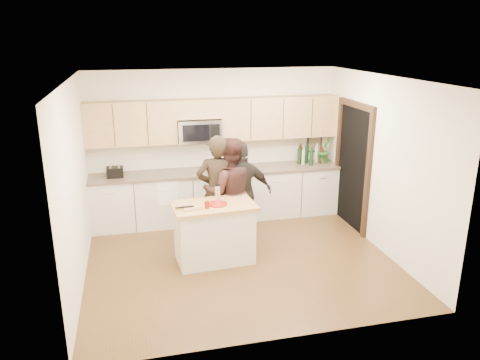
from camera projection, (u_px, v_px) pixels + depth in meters
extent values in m
plane|color=#54391C|center=(240.00, 259.00, 7.11)|extent=(4.50, 4.50, 0.00)
cube|color=beige|center=(215.00, 144.00, 8.57)|extent=(4.50, 0.02, 2.70)
cube|color=beige|center=(284.00, 228.00, 4.85)|extent=(4.50, 0.02, 2.70)
cube|color=beige|center=(75.00, 186.00, 6.21)|extent=(0.02, 4.00, 2.70)
cube|color=beige|center=(381.00, 165.00, 7.21)|extent=(0.02, 4.00, 2.70)
cube|color=white|center=(240.00, 79.00, 6.31)|extent=(4.50, 4.00, 0.02)
cube|color=beige|center=(218.00, 196.00, 8.55)|extent=(4.50, 0.62, 0.90)
cube|color=brown|center=(218.00, 171.00, 8.40)|extent=(4.50, 0.66, 0.04)
cube|color=tan|center=(131.00, 123.00, 7.95)|extent=(1.55, 0.33, 0.75)
cube|color=tan|center=(279.00, 117.00, 8.53)|extent=(2.17, 0.33, 0.75)
cube|color=tan|center=(198.00, 109.00, 8.14)|extent=(0.78, 0.33, 0.33)
cube|color=silver|center=(199.00, 131.00, 8.22)|extent=(0.76, 0.40, 0.40)
cube|color=black|center=(196.00, 133.00, 8.02)|extent=(0.47, 0.01, 0.29)
cube|color=black|center=(215.00, 132.00, 8.09)|extent=(0.17, 0.01, 0.29)
cube|color=black|center=(353.00, 168.00, 8.13)|extent=(0.02, 1.05, 2.10)
cube|color=black|center=(368.00, 177.00, 7.59)|extent=(0.06, 0.10, 2.10)
cube|color=black|center=(338.00, 160.00, 8.66)|extent=(0.06, 0.10, 2.10)
cube|color=black|center=(357.00, 105.00, 7.80)|extent=(0.06, 1.25, 0.10)
cube|color=black|center=(314.00, 142.00, 9.00)|extent=(0.30, 0.03, 0.38)
cube|color=tan|center=(315.00, 143.00, 8.99)|extent=(0.24, 0.00, 0.32)
cube|color=white|center=(167.00, 192.00, 7.97)|extent=(0.34, 0.01, 0.48)
cube|color=white|center=(165.00, 174.00, 8.17)|extent=(0.34, 0.60, 0.01)
cube|color=beige|center=(214.00, 234.00, 6.96)|extent=(1.14, 0.71, 0.85)
cube|color=#AC8547|center=(214.00, 206.00, 6.83)|extent=(1.24, 0.77, 0.05)
cylinder|color=#9A1C0E|center=(218.00, 204.00, 6.81)|extent=(0.29, 0.29, 0.02)
cube|color=silver|center=(217.00, 194.00, 6.86)|extent=(0.07, 0.05, 0.24)
cube|color=black|center=(217.00, 185.00, 6.82)|extent=(0.08, 0.06, 0.02)
cylinder|color=maroon|center=(207.00, 205.00, 6.66)|extent=(0.07, 0.07, 0.10)
cube|color=#AC8547|center=(192.00, 208.00, 6.65)|extent=(0.27, 0.22, 0.02)
cube|color=black|center=(185.00, 207.00, 6.64)|extent=(0.26, 0.05, 0.02)
cube|color=silver|center=(196.00, 208.00, 6.60)|extent=(0.19, 0.04, 0.01)
cube|color=black|center=(115.00, 172.00, 7.96)|extent=(0.28, 0.22, 0.17)
cube|color=silver|center=(110.00, 167.00, 7.92)|extent=(0.03, 0.16, 0.00)
cube|color=silver|center=(119.00, 167.00, 7.95)|extent=(0.03, 0.16, 0.00)
cylinder|color=black|center=(299.00, 155.00, 8.75)|extent=(0.07, 0.07, 0.35)
cylinder|color=#351809|center=(300.00, 154.00, 8.78)|extent=(0.08, 0.08, 0.37)
cylinder|color=#B1AA8B|center=(303.00, 156.00, 8.71)|extent=(0.06, 0.06, 0.33)
cylinder|color=black|center=(307.00, 153.00, 8.83)|extent=(0.08, 0.08, 0.38)
cylinder|color=#351809|center=(322.00, 155.00, 8.78)|extent=(0.07, 0.07, 0.33)
cylinder|color=#B1AA8B|center=(317.00, 153.00, 8.84)|extent=(0.07, 0.07, 0.36)
cylinder|color=black|center=(311.00, 156.00, 8.64)|extent=(0.07, 0.07, 0.35)
imported|color=#2A692A|center=(324.00, 150.00, 8.81)|extent=(0.35, 0.34, 0.50)
imported|color=black|center=(217.00, 191.00, 7.37)|extent=(0.69, 0.48, 1.81)
imported|color=#331C19|center=(230.00, 192.00, 7.42)|extent=(0.92, 0.75, 1.76)
imported|color=black|center=(242.00, 193.00, 7.47)|extent=(1.00, 0.44, 1.68)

